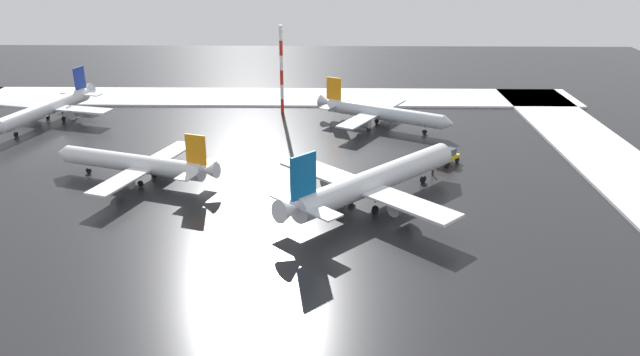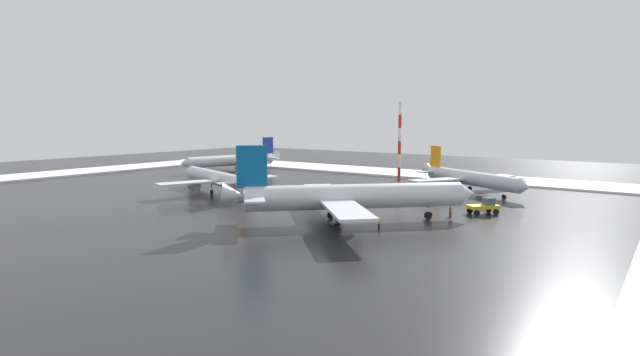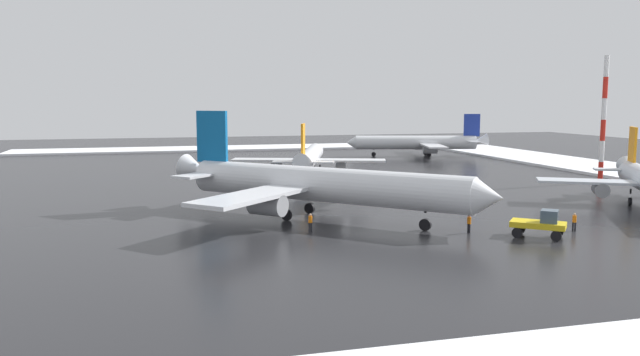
{
  "view_description": "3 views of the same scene",
  "coord_description": "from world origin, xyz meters",
  "px_view_note": "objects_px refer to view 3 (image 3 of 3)",
  "views": [
    {
      "loc": [
        -20.01,
        90.81,
        36.3
      ],
      "look_at": [
        -18.54,
        7.37,
        3.0
      ],
      "focal_mm": 35.0,
      "sensor_mm": 36.0,
      "label": 1
    },
    {
      "loc": [
        -63.19,
        67.66,
        14.33
      ],
      "look_at": [
        -18.88,
        6.7,
        5.39
      ],
      "focal_mm": 28.0,
      "sensor_mm": 36.0,
      "label": 2
    },
    {
      "loc": [
        -86.45,
        25.54,
        12.0
      ],
      "look_at": [
        -19.04,
        7.49,
        3.26
      ],
      "focal_mm": 35.0,
      "sensor_mm": 36.0,
      "label": 3
    }
  ],
  "objects_px": {
    "ground_crew_mid_apron": "(574,221)",
    "airplane_far_rear": "(419,142)",
    "airplane_foreground_jet": "(317,184)",
    "pushback_tug": "(541,223)",
    "ground_crew_by_nose_gear": "(469,223)",
    "airplane_parked_starboard": "(309,158)",
    "ground_crew_near_tug": "(310,221)",
    "antenna_mast": "(603,120)"
  },
  "relations": [
    {
      "from": "ground_crew_mid_apron",
      "to": "airplane_far_rear",
      "type": "bearing_deg",
      "value": 17.63
    },
    {
      "from": "airplane_foreground_jet",
      "to": "pushback_tug",
      "type": "height_order",
      "value": "airplane_foreground_jet"
    },
    {
      "from": "pushback_tug",
      "to": "ground_crew_by_nose_gear",
      "type": "xyz_separation_m",
      "value": [
        3.32,
        5.19,
        -0.31
      ]
    },
    {
      "from": "airplane_far_rear",
      "to": "airplane_parked_starboard",
      "type": "distance_m",
      "value": 40.98
    },
    {
      "from": "pushback_tug",
      "to": "airplane_far_rear",
      "type": "bearing_deg",
      "value": 114.17
    },
    {
      "from": "airplane_parked_starboard",
      "to": "ground_crew_by_nose_gear",
      "type": "distance_m",
      "value": 46.37
    },
    {
      "from": "pushback_tug",
      "to": "ground_crew_near_tug",
      "type": "distance_m",
      "value": 20.42
    },
    {
      "from": "ground_crew_near_tug",
      "to": "antenna_mast",
      "type": "relative_size",
      "value": 0.09
    },
    {
      "from": "ground_crew_near_tug",
      "to": "airplane_foreground_jet",
      "type": "bearing_deg",
      "value": 163.23
    },
    {
      "from": "ground_crew_mid_apron",
      "to": "ground_crew_by_nose_gear",
      "type": "relative_size",
      "value": 1.0
    },
    {
      "from": "airplane_far_rear",
      "to": "ground_crew_by_nose_gear",
      "type": "relative_size",
      "value": 17.61
    },
    {
      "from": "airplane_parked_starboard",
      "to": "antenna_mast",
      "type": "height_order",
      "value": "antenna_mast"
    },
    {
      "from": "ground_crew_near_tug",
      "to": "antenna_mast",
      "type": "distance_m",
      "value": 54.8
    },
    {
      "from": "antenna_mast",
      "to": "ground_crew_by_nose_gear",
      "type": "bearing_deg",
      "value": 126.76
    },
    {
      "from": "airplane_parked_starboard",
      "to": "ground_crew_by_nose_gear",
      "type": "relative_size",
      "value": 16.59
    },
    {
      "from": "airplane_far_rear",
      "to": "antenna_mast",
      "type": "bearing_deg",
      "value": 114.28
    },
    {
      "from": "airplane_far_rear",
      "to": "pushback_tug",
      "type": "xyz_separation_m",
      "value": [
        -76.42,
        22.36,
        -1.71
      ]
    },
    {
      "from": "airplane_parked_starboard",
      "to": "antenna_mast",
      "type": "distance_m",
      "value": 44.08
    },
    {
      "from": "airplane_foreground_jet",
      "to": "ground_crew_near_tug",
      "type": "relative_size",
      "value": 16.72
    },
    {
      "from": "airplane_far_rear",
      "to": "antenna_mast",
      "type": "distance_m",
      "value": 47.62
    },
    {
      "from": "ground_crew_by_nose_gear",
      "to": "ground_crew_near_tug",
      "type": "relative_size",
      "value": 1.0
    },
    {
      "from": "ground_crew_mid_apron",
      "to": "airplane_foreground_jet",
      "type": "bearing_deg",
      "value": 91.69
    },
    {
      "from": "airplane_far_rear",
      "to": "ground_crew_mid_apron",
      "type": "xyz_separation_m",
      "value": [
        -74.92,
        17.83,
        -2.03
      ]
    },
    {
      "from": "ground_crew_by_nose_gear",
      "to": "antenna_mast",
      "type": "height_order",
      "value": "antenna_mast"
    },
    {
      "from": "ground_crew_by_nose_gear",
      "to": "ground_crew_near_tug",
      "type": "bearing_deg",
      "value": 151.69
    },
    {
      "from": "airplane_foreground_jet",
      "to": "pushback_tug",
      "type": "xyz_separation_m",
      "value": [
        -13.49,
        -16.82,
        -2.29
      ]
    },
    {
      "from": "airplane_far_rear",
      "to": "antenna_mast",
      "type": "relative_size",
      "value": 1.64
    },
    {
      "from": "airplane_foreground_jet",
      "to": "airplane_parked_starboard",
      "type": "distance_m",
      "value": 36.97
    },
    {
      "from": "airplane_far_rear",
      "to": "airplane_foreground_jet",
      "type": "bearing_deg",
      "value": 72.57
    },
    {
      "from": "ground_crew_mid_apron",
      "to": "ground_crew_near_tug",
      "type": "bearing_deg",
      "value": 106.57
    },
    {
      "from": "airplane_far_rear",
      "to": "pushback_tug",
      "type": "height_order",
      "value": "airplane_far_rear"
    },
    {
      "from": "ground_crew_mid_apron",
      "to": "ground_crew_by_nose_gear",
      "type": "distance_m",
      "value": 9.89
    },
    {
      "from": "airplane_parked_starboard",
      "to": "ground_crew_by_nose_gear",
      "type": "bearing_deg",
      "value": -156.94
    },
    {
      "from": "pushback_tug",
      "to": "antenna_mast",
      "type": "height_order",
      "value": "antenna_mast"
    },
    {
      "from": "airplane_parked_starboard",
      "to": "ground_crew_by_nose_gear",
      "type": "height_order",
      "value": "airplane_parked_starboard"
    },
    {
      "from": "ground_crew_by_nose_gear",
      "to": "pushback_tug",
      "type": "bearing_deg",
      "value": -43.8
    },
    {
      "from": "ground_crew_mid_apron",
      "to": "ground_crew_by_nose_gear",
      "type": "bearing_deg",
      "value": 110.42
    },
    {
      "from": "airplane_far_rear",
      "to": "ground_crew_by_nose_gear",
      "type": "xyz_separation_m",
      "value": [
        -73.1,
        27.55,
        -2.03
      ]
    },
    {
      "from": "airplane_parked_starboard",
      "to": "ground_crew_mid_apron",
      "type": "relative_size",
      "value": 16.59
    },
    {
      "from": "ground_crew_mid_apron",
      "to": "antenna_mast",
      "type": "distance_m",
      "value": 39.28
    },
    {
      "from": "airplane_parked_starboard",
      "to": "ground_crew_near_tug",
      "type": "relative_size",
      "value": 16.59
    },
    {
      "from": "airplane_parked_starboard",
      "to": "airplane_far_rear",
      "type": "bearing_deg",
      "value": -30.1
    }
  ]
}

